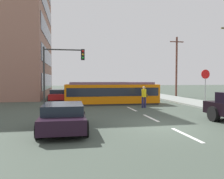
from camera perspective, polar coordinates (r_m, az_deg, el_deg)
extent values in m
plane|color=#404B41|center=(20.84, 1.99, -3.52)|extent=(120.00, 120.00, 0.00)
cube|color=gray|center=(19.92, 24.21, -3.83)|extent=(3.20, 36.00, 0.14)
cube|color=silver|center=(9.65, 18.20, -10.82)|extent=(0.16, 2.40, 0.01)
cube|color=silver|center=(13.22, 9.72, -7.09)|extent=(0.16, 2.40, 0.01)
cube|color=silver|center=(16.99, 4.98, -4.91)|extent=(0.16, 2.40, 0.01)
cube|color=silver|center=(26.23, -0.67, -2.24)|extent=(0.16, 2.40, 0.01)
cube|color=silver|center=(32.14, -2.54, -1.35)|extent=(0.16, 2.40, 0.01)
cube|color=#2D3847|center=(30.97, -15.93, 1.95)|extent=(0.06, 13.07, 1.92)
cube|color=#2D3847|center=(31.10, -16.00, 7.85)|extent=(0.06, 13.07, 1.92)
cube|color=#2D3847|center=(31.56, -16.08, 13.65)|extent=(0.06, 13.07, 1.92)
cube|color=#2D3847|center=(32.33, -16.15, 19.22)|extent=(0.06, 13.07, 1.92)
cube|color=orange|center=(20.11, -0.15, -1.00)|extent=(8.18, 2.64, 1.62)
cube|color=#2D2D2D|center=(20.19, -0.14, -3.50)|extent=(8.01, 2.52, 0.15)
cube|color=#654B64|center=(20.08, -0.15, 1.59)|extent=(7.36, 2.25, 0.20)
cube|color=#1E232D|center=(20.10, -0.15, -0.45)|extent=(7.85, 2.68, 0.71)
cube|color=#1F4D96|center=(25.45, -2.36, -0.04)|extent=(2.66, 5.50, 1.50)
cube|color=black|center=(22.83, -1.19, 0.22)|extent=(2.25, 0.19, 0.90)
cube|color=black|center=(25.44, -2.36, 0.57)|extent=(2.68, 4.69, 0.60)
cylinder|color=black|center=(23.78, -1.63, -1.67)|extent=(2.58, 0.98, 0.90)
cylinder|color=black|center=(27.19, -3.00, -1.13)|extent=(2.58, 0.98, 0.90)
cylinder|color=#24224E|center=(17.74, 7.73, -3.24)|extent=(0.16, 0.16, 0.85)
cylinder|color=#24224E|center=(17.80, 8.34, -3.22)|extent=(0.16, 0.16, 0.85)
cylinder|color=yellow|center=(17.71, 8.05, -0.89)|extent=(0.36, 0.36, 0.60)
sphere|color=tan|center=(17.69, 8.06, 0.43)|extent=(0.22, 0.22, 0.22)
cube|color=#583817|center=(17.84, 8.66, -1.52)|extent=(0.22, 0.19, 0.24)
cylinder|color=black|center=(13.12, 24.25, -5.62)|extent=(0.29, 0.80, 0.80)
cube|color=black|center=(10.03, -12.15, -7.27)|extent=(1.79, 4.03, 0.55)
cube|color=black|center=(9.81, -12.20, -4.68)|extent=(1.63, 2.22, 0.40)
cylinder|color=black|center=(11.31, -16.42, -7.20)|extent=(0.23, 0.64, 0.64)
cylinder|color=black|center=(11.25, -7.43, -7.16)|extent=(0.23, 0.64, 0.64)
cylinder|color=black|center=(8.96, -18.09, -9.80)|extent=(0.23, 0.64, 0.64)
cylinder|color=black|center=(8.89, -6.66, -9.78)|extent=(0.23, 0.64, 0.64)
cube|color=maroon|center=(23.81, -13.16, -1.58)|extent=(1.87, 4.18, 0.55)
cube|color=black|center=(23.63, -13.19, -0.45)|extent=(1.71, 2.30, 0.40)
cylinder|color=black|center=(25.13, -15.12, -1.83)|extent=(0.22, 0.64, 0.64)
cylinder|color=black|center=(25.05, -10.91, -1.80)|extent=(0.22, 0.64, 0.64)
cylinder|color=black|center=(22.65, -15.64, -2.31)|extent=(0.22, 0.64, 0.64)
cylinder|color=black|center=(22.56, -10.96, -2.28)|extent=(0.22, 0.64, 0.64)
cylinder|color=gray|center=(20.27, 22.44, -0.37)|extent=(0.07, 0.07, 2.20)
cylinder|color=red|center=(20.25, 22.50, 3.59)|extent=(0.76, 0.04, 0.76)
cylinder|color=#333333|center=(18.00, -16.77, 2.89)|extent=(0.14, 0.14, 4.70)
cylinder|color=#333333|center=(18.05, -12.13, 9.78)|extent=(2.95, 0.10, 0.10)
cube|color=black|center=(18.04, -7.38, 8.70)|extent=(0.28, 0.24, 0.84)
sphere|color=red|center=(17.94, -7.36, 9.54)|extent=(0.16, 0.16, 0.16)
sphere|color=gold|center=(17.91, -7.36, 8.75)|extent=(0.16, 0.16, 0.16)
sphere|color=green|center=(17.88, -7.35, 7.95)|extent=(0.16, 0.16, 0.16)
cylinder|color=brown|center=(30.13, 15.95, 5.49)|extent=(0.24, 0.24, 7.58)
cube|color=brown|center=(30.47, 16.02, 11.49)|extent=(1.80, 0.12, 0.12)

